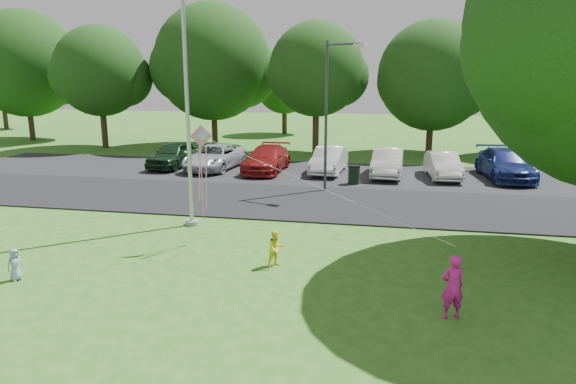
% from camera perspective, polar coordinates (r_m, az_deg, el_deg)
% --- Properties ---
extents(ground, '(120.00, 120.00, 0.00)m').
position_cam_1_polar(ground, '(13.26, -4.28, -10.55)').
color(ground, '#2D661B').
rests_on(ground, ground).
extents(park_road, '(60.00, 6.00, 0.06)m').
position_cam_1_polar(park_road, '(21.62, 2.01, -1.13)').
color(park_road, black).
rests_on(park_road, ground).
extents(parking_strip, '(42.00, 7.00, 0.06)m').
position_cam_1_polar(parking_strip, '(27.91, 4.13, 2.06)').
color(parking_strip, black).
rests_on(parking_strip, ground).
extents(flagpole, '(0.50, 0.50, 10.00)m').
position_cam_1_polar(flagpole, '(18.07, -11.13, 9.17)').
color(flagpole, '#B7BABF').
rests_on(flagpole, ground).
extents(street_lamp, '(1.80, 0.86, 6.71)m').
position_cam_1_polar(street_lamp, '(23.14, 4.86, 9.81)').
color(street_lamp, '#3F3F44').
rests_on(street_lamp, ground).
extents(trash_can, '(0.61, 0.61, 0.97)m').
position_cam_1_polar(trash_can, '(25.22, 7.35, 1.88)').
color(trash_can, black).
rests_on(trash_can, ground).
extents(tree_row, '(64.35, 11.94, 10.88)m').
position_cam_1_polar(tree_row, '(35.99, 8.63, 13.48)').
color(tree_row, '#332316').
rests_on(tree_row, ground).
extents(horizon_trees, '(77.46, 7.20, 7.02)m').
position_cam_1_polar(horizon_trees, '(45.61, 12.31, 11.41)').
color(horizon_trees, '#332316').
rests_on(horizon_trees, ground).
extents(parked_cars, '(20.28, 5.49, 1.49)m').
position_cam_1_polar(parked_cars, '(27.84, 3.92, 3.57)').
color(parked_cars, black).
rests_on(parked_cars, ground).
extents(woman, '(0.62, 0.50, 1.47)m').
position_cam_1_polar(woman, '(11.99, 17.81, -9.98)').
color(woman, '#D71C90').
rests_on(woman, ground).
extents(child_yellow, '(0.64, 0.64, 1.05)m').
position_cam_1_polar(child_yellow, '(14.44, -1.36, -6.29)').
color(child_yellow, yellow).
rests_on(child_yellow, ground).
extents(child_blue, '(0.45, 0.50, 0.86)m').
position_cam_1_polar(child_blue, '(15.30, -28.05, -7.12)').
color(child_blue, '#86A6CE').
rests_on(child_blue, ground).
extents(kite, '(7.41, 4.00, 2.94)m').
position_cam_1_polar(kite, '(15.75, -9.15, 4.53)').
color(kite, pink).
rests_on(kite, ground).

